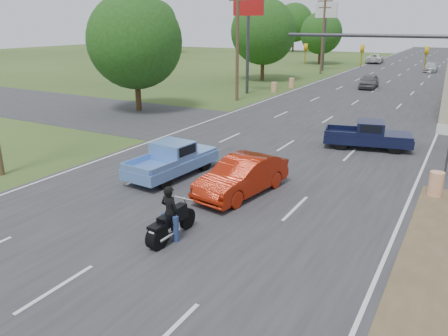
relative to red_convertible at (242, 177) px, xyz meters
The scene contains 24 objects.
ground 8.43m from the red_convertible, 98.07° to the right, with size 200.00×200.00×0.00m, color #30471C.
main_road 31.72m from the red_convertible, 92.13° to the left, with size 15.00×180.00×0.02m, color #2D2D30.
cross_road 9.79m from the red_convertible, 96.93° to the left, with size 120.00×10.00×0.02m, color #2D2D30.
utility_pole_5 22.86m from the red_convertible, 118.47° to the left, with size 2.00×0.28×10.00m.
utility_pole_6 45.21m from the red_convertible, 103.73° to the left, with size 2.00×0.28×10.00m.
tree_0 19.68m from the red_convertible, 142.39° to the left, with size 7.14×7.14×8.84m.
tree_1 37.06m from the red_convertible, 113.54° to the left, with size 7.56×7.56×9.36m.
tree_2 59.85m from the red_convertible, 104.93° to the left, with size 6.72×6.72×8.32m.
tree_4 87.41m from the red_convertible, 130.11° to the left, with size 9.24×9.24×11.44m.
tree_6 92.31m from the red_convertible, 109.78° to the left, with size 8.82×8.82×10.92m.
barrel_0 7.76m from the red_convertible, 28.41° to the left, with size 0.56×0.56×1.00m, color orange.
barrel_2 27.45m from the red_convertible, 110.64° to the left, with size 0.56×0.56×1.00m, color orange.
barrel_3 31.14m from the red_convertible, 107.53° to the left, with size 0.56×0.56×1.00m, color orange.
pole_sign_left_near 27.18m from the red_convertible, 116.24° to the left, with size 3.00×0.35×9.20m.
pole_sign_left_far 49.52m from the red_convertible, 103.76° to the left, with size 3.00×0.35×9.20m.
signal_mast 10.65m from the red_convertible, 61.87° to the left, with size 9.12×0.40×7.00m.
red_convertible is the anchor object (origin of this frame).
motorcycle 4.68m from the red_convertible, 92.25° to the right, with size 0.72×2.33×1.18m.
rider 4.60m from the red_convertible, 92.26° to the right, with size 0.64×0.42×1.74m, color black.
blue_pickup 3.80m from the red_convertible, behind, with size 2.18×4.84×1.56m.
navy_pickup 9.92m from the red_convertible, 72.34° to the left, with size 4.90×2.79×1.53m.
distant_car_grey 33.18m from the red_convertible, 93.59° to the left, with size 1.71×4.24×1.45m, color #555459.
distant_car_silver 53.83m from the red_convertible, 87.94° to the left, with size 1.72×4.23×1.23m, color silver.
distant_car_white 64.36m from the red_convertible, 96.85° to the left, with size 2.51×5.44×1.51m, color silver.
Camera 1 is at (8.68, -6.38, 6.64)m, focal length 35.00 mm.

